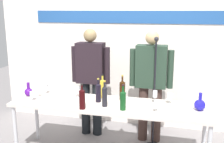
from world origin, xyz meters
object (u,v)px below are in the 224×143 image
Objects in this scene: microphone_stand at (154,111)px; wine_glass_left_1 at (32,94)px; wine_bottle_2 at (123,99)px; wine_glass_left_0 at (77,90)px; wine_bottle_3 at (122,90)px; wine_bottle_1 at (105,95)px; decanter_blue_left at (29,91)px; decanter_blue_right at (200,105)px; presenter_left at (91,76)px; wine_glass_right_1 at (155,94)px; wine_bottle_5 at (82,98)px; display_table at (109,108)px; wine_bottle_0 at (103,88)px; wine_glass_left_3 at (46,87)px; wine_glass_right_0 at (170,97)px; wine_glass_left_2 at (38,90)px; presenter_right at (151,80)px; wine_bottle_4 at (98,92)px; wine_glass_right_2 at (156,104)px.

wine_glass_left_1 is at bearing -158.92° from microphone_stand.
wine_glass_left_0 is at bearing 155.60° from wine_bottle_2.
wine_bottle_3 is 2.39× the size of wine_glass_left_0.
wine_bottle_1 is 0.98m from wine_glass_left_1.
decanter_blue_left is 2.26m from decanter_blue_right.
wine_glass_right_1 is at bearing -25.32° from presenter_left.
microphone_stand is (1.02, 0.32, -0.34)m from wine_glass_left_0.
decanter_blue_left is 0.59× the size of wine_bottle_1.
wine_bottle_5 is at bearing -170.06° from wine_bottle_2.
wine_bottle_1 reaches higher than display_table.
wine_bottle_5 is at bearing -104.44° from wine_bottle_0.
wine_glass_left_3 reaches higher than wine_glass_left_1.
wine_glass_right_0 is at bearing 9.96° from wine_glass_left_1.
wine_glass_right_1 is (1.57, 0.14, 0.01)m from wine_glass_left_2.
wine_bottle_1 is at bearing -172.98° from decanter_blue_right.
decanter_blue_right reaches higher than display_table.
wine_bottle_0 is 1.04× the size of wine_bottle_5.
presenter_right is 13.30× the size of wine_glass_left_1.
decanter_blue_left is 1.73m from wine_glass_right_1.
decanter_blue_left is at bearing 172.97° from wine_bottle_1.
wine_glass_right_0 is 0.09× the size of microphone_stand.
wine_bottle_0 is (-0.15, 0.21, 0.20)m from display_table.
wine_bottle_3 is 0.33m from wine_bottle_4.
wine_glass_right_2 is (1.09, -0.31, -0.00)m from wine_glass_left_0.
wine_glass_left_0 is (-0.94, -0.50, -0.07)m from presenter_right.
presenter_right reaches higher than wine_bottle_2.
decanter_blue_right is at bearing -36.81° from microphone_stand.
display_table is 0.65m from wine_glass_right_2.
wine_bottle_5 is 1.13m from microphone_stand.
decanter_blue_right is 1.40m from wine_bottle_5.
decanter_blue_right is at bearing 0.00° from decanter_blue_left.
wine_glass_left_0 is (-1.59, 0.11, 0.03)m from decanter_blue_right.
wine_bottle_0 is 1.04× the size of wine_bottle_4.
presenter_left reaches higher than microphone_stand.
decanter_blue_left is at bearing -142.00° from wine_glass_left_3.
wine_bottle_5 is 2.24× the size of wine_glass_left_0.
wine_bottle_3 is 0.43m from wine_glass_right_1.
presenter_left is at bearing 41.15° from decanter_blue_left.
wine_bottle_4 is 2.20× the size of wine_glass_left_2.
wine_bottle_0 reaches higher than wine_bottle_2.
wine_bottle_1 reaches higher than wine_bottle_2.
wine_bottle_5 is 0.83m from wine_glass_left_3.
wine_bottle_0 is at bearing -54.39° from presenter_left.
wine_bottle_4 is at bearing -171.15° from wine_glass_right_0.
presenter_left reaches higher than wine_glass_left_0.
wine_bottle_4 is at bearing 68.58° from wine_bottle_5.
wine_glass_left_1 is at bearing -178.55° from wine_bottle_1.
wine_glass_left_1 is (-1.14, -0.33, -0.05)m from wine_bottle_3.
display_table is 1.11m from decanter_blue_right.
microphone_stand is (0.07, -0.19, -0.41)m from presenter_right.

